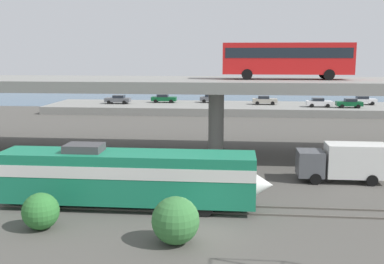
# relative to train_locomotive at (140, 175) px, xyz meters

# --- Properties ---
(ground_plane) EXTENTS (260.00, 260.00, 0.00)m
(ground_plane) POSITION_rel_train_locomotive_xyz_m (4.25, -4.00, -2.19)
(ground_plane) COLOR #4C4944
(rail_strip_near) EXTENTS (110.00, 0.12, 0.12)m
(rail_strip_near) POSITION_rel_train_locomotive_xyz_m (4.25, -0.75, -2.13)
(rail_strip_near) COLOR #59544C
(rail_strip_near) RESTS_ON ground_plane
(rail_strip_far) EXTENTS (110.00, 0.12, 0.12)m
(rail_strip_far) POSITION_rel_train_locomotive_xyz_m (4.25, 0.75, -2.13)
(rail_strip_far) COLOR #59544C
(rail_strip_far) RESTS_ON ground_plane
(train_locomotive) EXTENTS (17.67, 3.04, 4.18)m
(train_locomotive) POSITION_rel_train_locomotive_xyz_m (0.00, 0.00, 0.00)
(train_locomotive) COLOR #197A56
(train_locomotive) RESTS_ON ground_plane
(highway_overpass) EXTENTS (96.00, 11.34, 7.57)m
(highway_overpass) POSITION_rel_train_locomotive_xyz_m (4.25, 16.00, 4.72)
(highway_overpass) COLOR gray
(highway_overpass) RESTS_ON ground_plane
(transit_bus_on_overpass) EXTENTS (12.00, 2.68, 3.40)m
(transit_bus_on_overpass) POSITION_rel_train_locomotive_xyz_m (10.84, 15.88, 7.44)
(transit_bus_on_overpass) COLOR red
(transit_bus_on_overpass) RESTS_ON highway_overpass
(service_truck_west) EXTENTS (6.80, 2.46, 3.04)m
(service_truck_west) POSITION_rel_train_locomotive_xyz_m (14.68, 7.66, -0.55)
(service_truck_west) COLOR #515459
(service_truck_west) RESTS_ON ground_plane
(pier_parking_lot) EXTENTS (61.00, 13.25, 1.26)m
(pier_parking_lot) POSITION_rel_train_locomotive_xyz_m (4.25, 51.00, -1.56)
(pier_parking_lot) COLOR gray
(pier_parking_lot) RESTS_ON ground_plane
(parked_car_0) EXTENTS (4.22, 1.96, 1.50)m
(parked_car_0) POSITION_rel_train_locomotive_xyz_m (11.10, 51.72, -0.16)
(parked_car_0) COLOR #9E998C
(parked_car_0) RESTS_ON pier_parking_lot
(parked_car_1) EXTENTS (4.43, 1.95, 1.50)m
(parked_car_1) POSITION_rel_train_locomotive_xyz_m (-14.53, 50.67, -0.16)
(parked_car_1) COLOR #515459
(parked_car_1) RESTS_ON pier_parking_lot
(parked_car_2) EXTENTS (4.01, 1.87, 1.50)m
(parked_car_2) POSITION_rel_train_locomotive_xyz_m (1.70, 54.10, -0.16)
(parked_car_2) COLOR #515459
(parked_car_2) RESTS_ON pier_parking_lot
(parked_car_3) EXTENTS (4.12, 1.96, 1.50)m
(parked_car_3) POSITION_rel_train_locomotive_xyz_m (19.79, 48.71, -0.16)
(parked_car_3) COLOR silver
(parked_car_3) RESTS_ON pier_parking_lot
(parked_car_4) EXTENTS (4.11, 1.87, 1.50)m
(parked_car_4) POSITION_rel_train_locomotive_xyz_m (24.57, 48.12, -0.16)
(parked_car_4) COLOR #0C4C26
(parked_car_4) RESTS_ON pier_parking_lot
(parked_car_5) EXTENTS (4.28, 1.89, 1.50)m
(parked_car_5) POSITION_rel_train_locomotive_xyz_m (28.02, 53.01, -0.16)
(parked_car_5) COLOR silver
(parked_car_5) RESTS_ON pier_parking_lot
(parked_car_6) EXTENTS (4.49, 1.86, 1.50)m
(parked_car_6) POSITION_rel_train_locomotive_xyz_m (-6.79, 53.32, -0.16)
(parked_car_6) COLOR #0C4C26
(parked_car_6) RESTS_ON pier_parking_lot
(harbor_water) EXTENTS (140.00, 36.00, 0.01)m
(harbor_water) POSITION_rel_train_locomotive_xyz_m (4.25, 74.00, -2.19)
(harbor_water) COLOR #385B7A
(harbor_water) RESTS_ON ground_plane
(shrub_left) EXTENTS (2.13, 2.13, 2.13)m
(shrub_left) POSITION_rel_train_locomotive_xyz_m (-4.91, -4.22, -1.13)
(shrub_left) COLOR #2E7031
(shrub_left) RESTS_ON ground_plane
(shrub_right) EXTENTS (2.56, 2.56, 2.56)m
(shrub_right) POSITION_rel_train_locomotive_xyz_m (3.06, -5.52, -0.91)
(shrub_right) COLOR #347137
(shrub_right) RESTS_ON ground_plane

